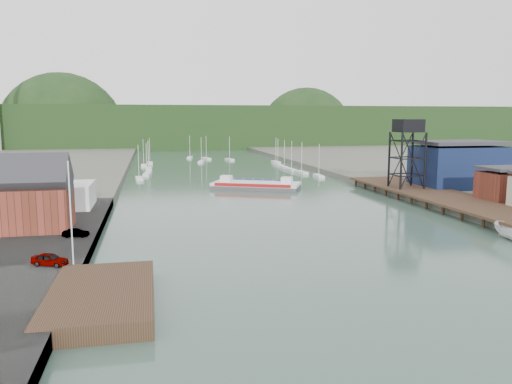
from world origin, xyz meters
name	(u,v)px	position (x,y,z in m)	size (l,w,h in m)	color
ground	(375,286)	(0.00, 0.00, 0.00)	(600.00, 600.00, 0.00)	#324E3F
west_quay	(29,252)	(-40.00, 20.00, 0.80)	(16.00, 80.00, 1.60)	slate
west_stage	(102,298)	(-29.00, 0.00, 0.90)	(10.00, 18.00, 1.80)	black
east_pier	(445,197)	(37.00, 45.00, 1.90)	(14.00, 70.00, 2.45)	black
harbor_building	(28,201)	(-42.00, 30.00, 6.09)	(12.20, 8.20, 8.90)	#522317
white_shed	(43,196)	(-44.00, 50.00, 3.85)	(18.00, 12.00, 4.50)	silver
flagpole	(71,213)	(-33.00, 10.00, 7.60)	(0.16, 0.16, 12.00)	silver
lift_tower	(408,130)	(35.00, 58.00, 15.65)	(6.50, 6.50, 16.00)	black
blue_shed	(458,165)	(50.00, 60.00, 7.06)	(20.50, 14.50, 11.30)	#0C1836
marina_sailboats	(216,166)	(0.08, 138.46, 0.35)	(57.71, 92.65, 0.90)	silver
distant_hills	(180,130)	(-3.98, 301.35, 10.38)	(500.00, 120.00, 80.00)	black
chain_ferry	(256,185)	(3.06, 78.32, 0.94)	(24.42, 17.81, 3.27)	#444346
motorboat	(508,231)	(29.31, 15.96, 1.26)	(2.45, 6.51, 2.52)	silver
car_west_a	(50,259)	(-35.55, 10.05, 2.32)	(1.70, 4.22, 1.44)	#999999
car_west_b	(76,233)	(-34.64, 24.00, 2.20)	(1.27, 3.63, 1.20)	#999999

